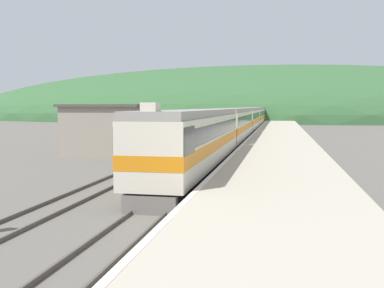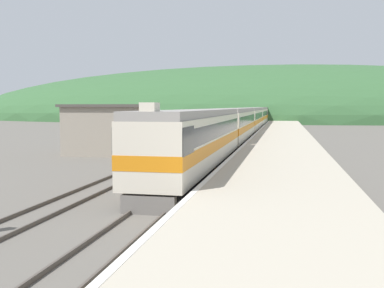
{
  "view_description": "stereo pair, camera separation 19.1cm",
  "coord_description": "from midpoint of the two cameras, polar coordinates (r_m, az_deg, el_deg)",
  "views": [
    {
      "loc": [
        5.14,
        1.19,
        4.36
      ],
      "look_at": [
        0.74,
        23.51,
        2.45
      ],
      "focal_mm": 42.0,
      "sensor_mm": 36.0,
      "label": 1
    },
    {
      "loc": [
        5.33,
        1.23,
        4.36
      ],
      "look_at": [
        0.74,
        23.51,
        2.45
      ],
      "focal_mm": 42.0,
      "sensor_mm": 36.0,
      "label": 2
    }
  ],
  "objects": [
    {
      "name": "track_main",
      "position": [
        69.12,
        7.27,
        1.22
      ],
      "size": [
        1.52,
        180.0,
        0.16
      ],
      "color": "#4C443D",
      "rests_on": "ground"
    },
    {
      "name": "track_siding",
      "position": [
        69.58,
        3.73,
        1.27
      ],
      "size": [
        1.52,
        180.0,
        0.16
      ],
      "color": "#4C443D",
      "rests_on": "ground"
    },
    {
      "name": "platform",
      "position": [
        48.94,
        11.44,
        0.17
      ],
      "size": [
        6.75,
        140.0,
        0.99
      ],
      "color": "#B2A893",
      "rests_on": "ground"
    },
    {
      "name": "distant_hills",
      "position": [
        157.68,
        9.74,
        3.15
      ],
      "size": [
        224.1,
        100.84,
        36.1
      ],
      "color": "#335B33",
      "rests_on": "ground"
    },
    {
      "name": "station_shed",
      "position": [
        41.6,
        -10.26,
        1.87
      ],
      "size": [
        7.51,
        5.97,
        4.54
      ],
      "color": "gray",
      "rests_on": "ground"
    },
    {
      "name": "express_train_lead_car",
      "position": [
        27.96,
        0.81,
        0.52
      ],
      "size": [
        2.94,
        21.31,
        4.51
      ],
      "color": "black",
      "rests_on": "ground"
    },
    {
      "name": "carriage_second",
      "position": [
        49.95,
        5.61,
        2.37
      ],
      "size": [
        2.93,
        20.95,
        4.15
      ],
      "color": "black",
      "rests_on": "ground"
    },
    {
      "name": "carriage_third",
      "position": [
        71.68,
        7.45,
        3.08
      ],
      "size": [
        2.93,
        20.95,
        4.15
      ],
      "color": "black",
      "rests_on": "ground"
    },
    {
      "name": "carriage_fourth",
      "position": [
        93.46,
        8.43,
        3.46
      ],
      "size": [
        2.93,
        20.95,
        4.15
      ],
      "color": "black",
      "rests_on": "ground"
    },
    {
      "name": "carriage_fifth",
      "position": [
        115.25,
        9.05,
        3.7
      ],
      "size": [
        2.93,
        20.95,
        4.15
      ],
      "color": "black",
      "rests_on": "ground"
    },
    {
      "name": "siding_train",
      "position": [
        65.79,
        3.29,
        2.74
      ],
      "size": [
        2.9,
        39.25,
        3.88
      ],
      "color": "black",
      "rests_on": "ground"
    }
  ]
}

